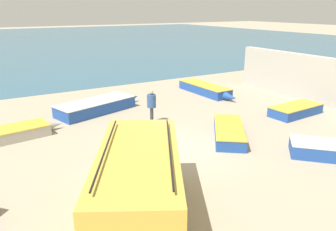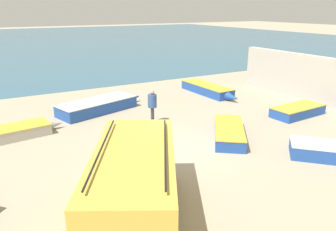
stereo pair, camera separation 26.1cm
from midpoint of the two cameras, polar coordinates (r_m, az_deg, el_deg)
ground_plane at (r=13.45m, az=1.69°, el=-5.94°), size 200.00×200.00×0.00m
sea_water at (r=63.07m, az=-23.88°, el=11.73°), size 120.00×80.00×0.01m
harbor_wall at (r=21.25m, az=26.81°, el=5.11°), size 0.50×13.44×2.79m
parked_van at (r=8.91m, az=-4.96°, el=-11.42°), size 4.27×5.54×2.13m
fishing_rowboat_0 at (r=18.99m, az=22.23°, el=0.81°), size 3.77×1.49×0.53m
fishing_rowboat_1 at (r=22.19m, az=7.40°, el=4.50°), size 1.44×5.16×0.60m
fishing_rowboat_3 at (r=14.95m, az=11.07°, el=-2.68°), size 3.17×3.83×0.51m
fishing_rowboat_5 at (r=18.65m, az=-11.38°, el=1.74°), size 5.41×2.86×0.65m
fishing_rowboat_6 at (r=16.03m, az=-25.20°, el=-2.73°), size 4.28×1.77×0.50m
fisherman_0 at (r=16.21m, az=-2.29°, el=2.11°), size 0.44×0.44×1.69m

